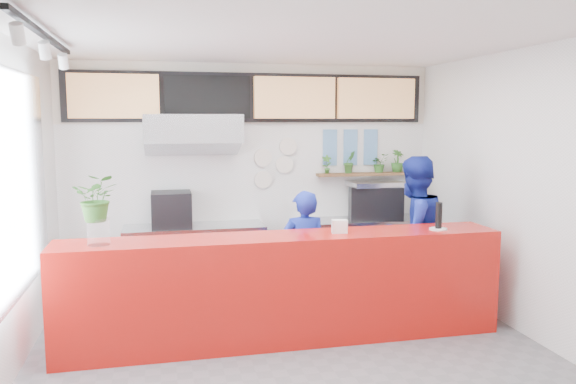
{
  "coord_description": "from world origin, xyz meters",
  "views": [
    {
      "loc": [
        -1.19,
        -5.02,
        2.25
      ],
      "look_at": [
        0.1,
        0.7,
        1.5
      ],
      "focal_mm": 35.0,
      "sensor_mm": 36.0,
      "label": 1
    }
  ],
  "objects_px": {
    "staff_right": "(413,233)",
    "pepper_mill": "(439,215)",
    "espresso_machine": "(375,202)",
    "panini_oven": "(171,209)",
    "staff_center": "(303,256)",
    "service_counter": "(285,288)"
  },
  "relations": [
    {
      "from": "staff_right",
      "to": "pepper_mill",
      "type": "bearing_deg",
      "value": 67.38
    },
    {
      "from": "espresso_machine",
      "to": "panini_oven",
      "type": "bearing_deg",
      "value": -166.01
    },
    {
      "from": "panini_oven",
      "to": "staff_center",
      "type": "relative_size",
      "value": 0.34
    },
    {
      "from": "espresso_machine",
      "to": "pepper_mill",
      "type": "xyz_separation_m",
      "value": [
        -0.02,
        -1.87,
        0.13
      ]
    },
    {
      "from": "espresso_machine",
      "to": "pepper_mill",
      "type": "height_order",
      "value": "pepper_mill"
    },
    {
      "from": "staff_center",
      "to": "service_counter",
      "type": "bearing_deg",
      "value": 59.25
    },
    {
      "from": "service_counter",
      "to": "pepper_mill",
      "type": "height_order",
      "value": "pepper_mill"
    },
    {
      "from": "service_counter",
      "to": "panini_oven",
      "type": "bearing_deg",
      "value": 121.13
    },
    {
      "from": "staff_center",
      "to": "panini_oven",
      "type": "bearing_deg",
      "value": -40.73
    },
    {
      "from": "service_counter",
      "to": "panini_oven",
      "type": "xyz_separation_m",
      "value": [
        -1.09,
        1.8,
        0.57
      ]
    },
    {
      "from": "staff_right",
      "to": "service_counter",
      "type": "bearing_deg",
      "value": 0.83
    },
    {
      "from": "service_counter",
      "to": "staff_center",
      "type": "distance_m",
      "value": 0.68
    },
    {
      "from": "staff_right",
      "to": "panini_oven",
      "type": "bearing_deg",
      "value": -42.38
    },
    {
      "from": "staff_center",
      "to": "pepper_mill",
      "type": "xyz_separation_m",
      "value": [
        1.32,
        -0.62,
        0.51
      ]
    },
    {
      "from": "service_counter",
      "to": "espresso_machine",
      "type": "relative_size",
      "value": 6.35
    },
    {
      "from": "espresso_machine",
      "to": "staff_right",
      "type": "distance_m",
      "value": 1.19
    },
    {
      "from": "service_counter",
      "to": "staff_right",
      "type": "xyz_separation_m",
      "value": [
        1.69,
        0.63,
        0.37
      ]
    },
    {
      "from": "service_counter",
      "to": "pepper_mill",
      "type": "xyz_separation_m",
      "value": [
        1.65,
        -0.07,
        0.7
      ]
    },
    {
      "from": "service_counter",
      "to": "pepper_mill",
      "type": "bearing_deg",
      "value": -2.29
    },
    {
      "from": "service_counter",
      "to": "pepper_mill",
      "type": "relative_size",
      "value": 16.26
    },
    {
      "from": "panini_oven",
      "to": "staff_center",
      "type": "height_order",
      "value": "staff_center"
    },
    {
      "from": "pepper_mill",
      "to": "staff_center",
      "type": "bearing_deg",
      "value": 154.64
    }
  ]
}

